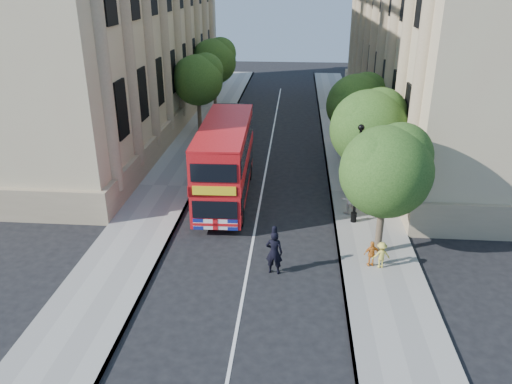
% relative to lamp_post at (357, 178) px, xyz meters
% --- Properties ---
extents(ground, '(120.00, 120.00, 0.00)m').
position_rel_lamp_post_xyz_m(ground, '(-5.00, -6.00, -2.51)').
color(ground, black).
rests_on(ground, ground).
extents(pavement_right, '(3.50, 80.00, 0.12)m').
position_rel_lamp_post_xyz_m(pavement_right, '(0.75, 4.00, -2.45)').
color(pavement_right, gray).
rests_on(pavement_right, ground).
extents(pavement_left, '(3.50, 80.00, 0.12)m').
position_rel_lamp_post_xyz_m(pavement_left, '(-10.75, 4.00, -2.45)').
color(pavement_left, gray).
rests_on(pavement_left, ground).
extents(building_right, '(12.00, 38.00, 18.00)m').
position_rel_lamp_post_xyz_m(building_right, '(8.80, 18.00, 6.49)').
color(building_right, tan).
rests_on(building_right, ground).
extents(building_left, '(12.00, 38.00, 18.00)m').
position_rel_lamp_post_xyz_m(building_left, '(-18.80, 18.00, 6.49)').
color(building_left, tan).
rests_on(building_left, ground).
extents(tree_right_near, '(4.00, 4.00, 6.08)m').
position_rel_lamp_post_xyz_m(tree_right_near, '(0.84, -2.97, 1.74)').
color(tree_right_near, '#473828').
rests_on(tree_right_near, ground).
extents(tree_right_mid, '(4.20, 4.20, 6.37)m').
position_rel_lamp_post_xyz_m(tree_right_mid, '(0.84, 3.03, 1.93)').
color(tree_right_mid, '#473828').
rests_on(tree_right_mid, ground).
extents(tree_right_far, '(4.00, 4.00, 6.15)m').
position_rel_lamp_post_xyz_m(tree_right_far, '(0.84, 9.03, 1.80)').
color(tree_right_far, '#473828').
rests_on(tree_right_far, ground).
extents(tree_left_far, '(4.00, 4.00, 6.30)m').
position_rel_lamp_post_xyz_m(tree_left_far, '(-10.96, 16.03, 1.93)').
color(tree_left_far, '#473828').
rests_on(tree_left_far, ground).
extents(tree_left_back, '(4.20, 4.20, 6.65)m').
position_rel_lamp_post_xyz_m(tree_left_back, '(-10.96, 24.03, 2.20)').
color(tree_left_back, '#473828').
rests_on(tree_left_back, ground).
extents(lamp_post, '(0.32, 0.32, 5.16)m').
position_rel_lamp_post_xyz_m(lamp_post, '(0.00, 0.00, 0.00)').
color(lamp_post, black).
rests_on(lamp_post, pavement_right).
extents(double_decker_bus, '(2.77, 9.46, 4.33)m').
position_rel_lamp_post_xyz_m(double_decker_bus, '(-6.96, 2.54, -0.11)').
color(double_decker_bus, red).
rests_on(double_decker_bus, ground).
extents(box_van, '(2.70, 5.66, 3.14)m').
position_rel_lamp_post_xyz_m(box_van, '(-7.89, 10.30, -0.97)').
color(box_van, black).
rests_on(box_van, ground).
extents(police_constable, '(0.78, 0.56, 1.99)m').
position_rel_lamp_post_xyz_m(police_constable, '(-3.85, -5.00, -1.52)').
color(police_constable, black).
rests_on(police_constable, ground).
extents(woman_pedestrian, '(0.95, 0.85, 1.61)m').
position_rel_lamp_post_xyz_m(woman_pedestrian, '(-0.20, 1.01, -1.59)').
color(woman_pedestrian, beige).
rests_on(woman_pedestrian, pavement_right).
extents(child_a, '(0.75, 0.44, 1.19)m').
position_rel_lamp_post_xyz_m(child_a, '(0.34, -4.28, -1.79)').
color(child_a, orange).
rests_on(child_a, pavement_right).
extents(child_b, '(0.84, 0.58, 1.20)m').
position_rel_lamp_post_xyz_m(child_b, '(0.73, -4.37, -1.79)').
color(child_b, '#DBC84A').
rests_on(child_b, pavement_right).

